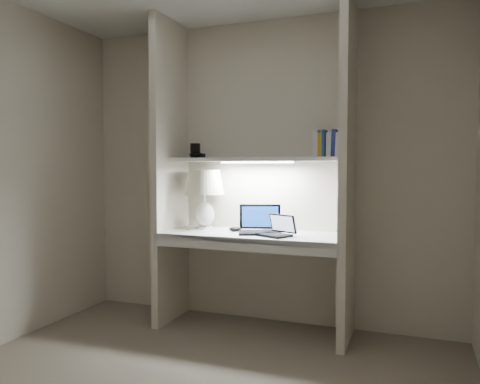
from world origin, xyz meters
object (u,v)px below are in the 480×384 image
at_px(table_lamp, 204,189).
at_px(laptop_netbook, 277,231).
at_px(speaker, 269,222).
at_px(book_row, 327,144).
at_px(laptop_main, 260,226).

xyz_separation_m(table_lamp, laptop_netbook, (0.68, -0.17, -0.30)).
bearing_deg(speaker, book_row, 2.34).
bearing_deg(table_lamp, book_row, 5.10).
distance_m(laptop_main, book_row, 0.83).
distance_m(laptop_netbook, speaker, 0.34).
bearing_deg(speaker, table_lamp, -160.11).
bearing_deg(laptop_main, laptop_netbook, -51.09).
bearing_deg(book_row, laptop_main, -161.92).
relative_size(table_lamp, laptop_main, 1.23).
height_order(speaker, book_row, book_row).
relative_size(table_lamp, laptop_netbook, 1.57).
height_order(table_lamp, book_row, book_row).
xyz_separation_m(table_lamp, laptop_main, (0.52, -0.07, -0.28)).
bearing_deg(speaker, laptop_netbook, -55.97).
height_order(laptop_netbook, book_row, book_row).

